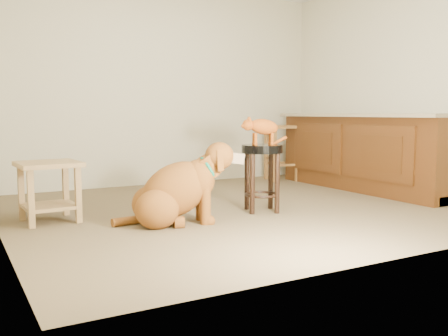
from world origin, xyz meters
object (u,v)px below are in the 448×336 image
padded_stool (262,164)px  tabby_kitten (261,128)px  wood_stool (281,152)px  side_table (49,182)px  golden_retriever (177,192)px

padded_stool → tabby_kitten: (-0.01, 0.00, 0.35)m
wood_stool → padded_stool: bearing=-130.4°
padded_stool → tabby_kitten: bearing=154.5°
side_table → tabby_kitten: 1.99m
golden_retriever → tabby_kitten: bearing=20.5°
side_table → tabby_kitten: size_ratio=1.12×
wood_stool → side_table: bearing=-160.0°
side_table → tabby_kitten: bearing=-15.6°
side_table → golden_retriever: (0.94, -0.62, -0.07)m
wood_stool → golden_retriever: bearing=-142.7°
padded_stool → tabby_kitten: 0.35m
padded_stool → wood_stool: (1.48, 1.74, -0.05)m
padded_stool → golden_retriever: 0.96m
padded_stool → wood_stool: bearing=49.6°
side_table → tabby_kitten: (1.86, -0.52, 0.46)m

